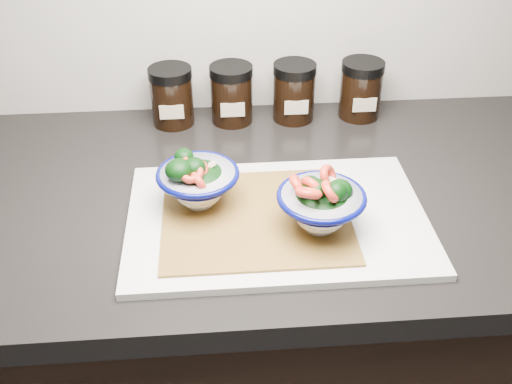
{
  "coord_description": "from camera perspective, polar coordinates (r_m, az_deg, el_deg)",
  "views": [
    {
      "loc": [
        -0.07,
        0.65,
        1.46
      ],
      "look_at": [
        -0.01,
        1.36,
        0.96
      ],
      "focal_mm": 42.0,
      "sensor_mm": 36.0,
      "label": 1
    }
  ],
  "objects": [
    {
      "name": "cabinet",
      "position": [
        1.31,
        0.29,
        -16.85
      ],
      "size": [
        3.43,
        0.58,
        0.86
      ],
      "primitive_type": "cube",
      "color": "black",
      "rests_on": "ground"
    },
    {
      "name": "bamboo_mat",
      "position": [
        0.9,
        0.0,
        -2.4
      ],
      "size": [
        0.28,
        0.24,
        0.0
      ],
      "primitive_type": "cube",
      "color": "#A78032",
      "rests_on": "cutting_board"
    },
    {
      "name": "countertop",
      "position": [
        0.99,
        0.37,
        -0.67
      ],
      "size": [
        3.5,
        0.6,
        0.04
      ],
      "primitive_type": "cube",
      "color": "black",
      "rests_on": "cabinet"
    },
    {
      "name": "spice_jar_b",
      "position": [
        1.16,
        -2.34,
        9.32
      ],
      "size": [
        0.08,
        0.08,
        0.11
      ],
      "color": "black",
      "rests_on": "countertop"
    },
    {
      "name": "spice_jar_d",
      "position": [
        1.19,
        9.95,
        9.61
      ],
      "size": [
        0.08,
        0.08,
        0.11
      ],
      "color": "black",
      "rests_on": "countertop"
    },
    {
      "name": "spice_jar_c",
      "position": [
        1.17,
        3.63,
        9.51
      ],
      "size": [
        0.08,
        0.08,
        0.11
      ],
      "color": "black",
      "rests_on": "countertop"
    },
    {
      "name": "bowl_right",
      "position": [
        0.86,
        6.21,
        -1.11
      ],
      "size": [
        0.13,
        0.13,
        0.1
      ],
      "rotation": [
        0.0,
        0.0,
        0.19
      ],
      "color": "white",
      "rests_on": "bamboo_mat"
    },
    {
      "name": "spice_jar_a",
      "position": [
        1.16,
        -8.03,
        9.04
      ],
      "size": [
        0.08,
        0.08,
        0.11
      ],
      "color": "black",
      "rests_on": "countertop"
    },
    {
      "name": "cutting_board",
      "position": [
        0.91,
        2.02,
        -2.55
      ],
      "size": [
        0.45,
        0.3,
        0.01
      ],
      "primitive_type": "cube",
      "color": "silver",
      "rests_on": "countertop"
    },
    {
      "name": "bowl_left",
      "position": [
        0.9,
        -5.63,
        0.99
      ],
      "size": [
        0.13,
        0.13,
        0.09
      ],
      "rotation": [
        0.0,
        0.0,
        0.19
      ],
      "color": "white",
      "rests_on": "bamboo_mat"
    }
  ]
}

